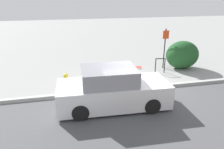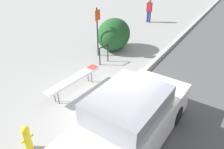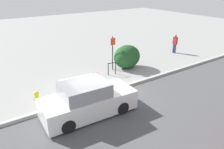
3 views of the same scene
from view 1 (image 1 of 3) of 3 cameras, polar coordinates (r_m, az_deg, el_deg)
The scene contains 8 objects.
ground_plane at distance 10.02m, azimuth 5.62°, elevation -4.06°, with size 60.00×60.00×0.00m, color gray.
curb at distance 9.99m, azimuth 5.63°, elevation -3.72°, with size 60.00×0.20×0.13m.
bench at distance 11.12m, azimuth 1.79°, elevation 1.41°, with size 2.40×0.51×0.58m.
bike_rack at distance 12.28m, azimuth 12.47°, elevation 2.72°, with size 0.55×0.17×0.83m.
sign_post at distance 12.89m, azimuth 13.64°, elevation 7.53°, with size 0.36×0.08×2.30m.
fire_hydrant at distance 10.12m, azimuth -11.91°, elevation -1.65°, with size 0.36×0.22×0.77m.
shrub_hedge at distance 13.30m, azimuth 17.88°, elevation 4.91°, with size 1.92×1.53×1.61m.
parked_car_near at distance 8.30m, azimuth 0.07°, elevation -4.02°, with size 4.25×1.90×1.58m.
Camera 1 is at (-2.98, -8.63, 4.13)m, focal length 35.00 mm.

